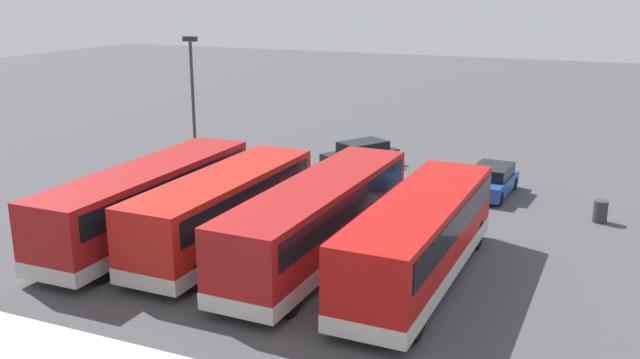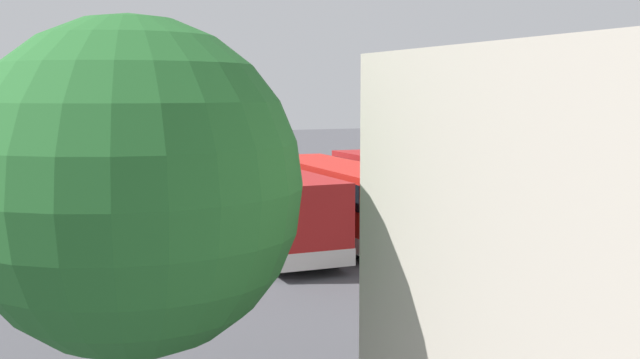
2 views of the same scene
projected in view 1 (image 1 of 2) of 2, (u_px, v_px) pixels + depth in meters
The scene contains 9 objects.
ground_plane at pixel (359, 191), 34.31m from camera, with size 140.00×140.00×0.00m, color #47474C.
bus_single_deck_near_end at pixel (420, 237), 23.39m from camera, with size 2.81×10.86×2.95m.
bus_single_deck_second at pixel (319, 218), 25.32m from camera, with size 2.86×12.05×2.95m.
bus_single_deck_third at pixel (225, 209), 26.32m from camera, with size 2.74×10.16×2.95m.
bus_single_deck_fourth at pixel (149, 200), 27.45m from camera, with size 2.61×11.35×2.95m.
car_hatchback_silver at pixel (361, 154), 38.78m from camera, with size 3.74×4.66×1.43m.
car_small_green at pixel (491, 181), 33.53m from camera, with size 2.11×4.21×1.43m.
lamp_post_tall at pixel (193, 98), 34.88m from camera, with size 0.70×0.30×7.41m.
waste_bin_yellow at pixel (600, 211), 29.68m from camera, with size 0.60×0.60×0.95m, color #333338.
Camera 1 is at (-11.31, 30.94, 9.78)m, focal length 38.87 mm.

